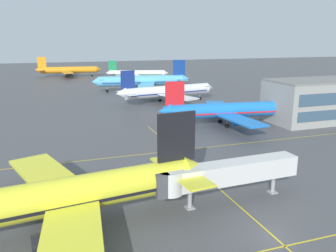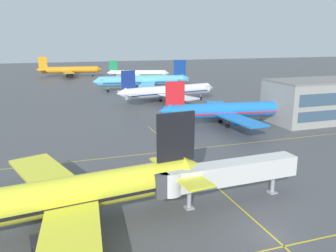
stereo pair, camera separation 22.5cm
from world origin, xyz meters
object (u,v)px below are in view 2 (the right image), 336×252
(airliner_third_row, at_px, (168,91))
(airliner_distant_taxiway, at_px, (69,70))
(jet_bridge, at_px, (217,174))
(airliner_second_row, at_px, (230,110))
(airliner_far_right_stand, at_px, (138,73))
(airliner_front_gate, at_px, (50,199))
(airliner_far_left_stand, at_px, (143,81))

(airliner_third_row, bearing_deg, airliner_distant_taxiway, 106.01)
(airliner_distant_taxiway, bearing_deg, jet_bridge, -86.61)
(airliner_second_row, height_order, jet_bridge, airliner_second_row)
(airliner_far_right_stand, xyz_separation_m, jet_bridge, (-22.85, -137.07, 0.63))
(airliner_front_gate, distance_m, jet_bridge, 20.40)
(airliner_distant_taxiway, bearing_deg, airliner_far_left_stand, -68.73)
(airliner_distant_taxiway, bearing_deg, airliner_far_right_stand, -40.17)
(airliner_second_row, relative_size, airliner_third_row, 0.99)
(airliner_far_left_stand, xyz_separation_m, airliner_distant_taxiway, (-25.60, 65.77, -0.45))
(airliner_front_gate, relative_size, airliner_far_left_stand, 0.99)
(airliner_distant_taxiway, distance_m, jet_bridge, 164.89)
(airliner_far_left_stand, relative_size, jet_bridge, 1.96)
(airliner_far_left_stand, bearing_deg, jet_bridge, -99.10)
(airliner_front_gate, height_order, jet_bridge, airliner_front_gate)
(airliner_second_row, distance_m, airliner_far_right_stand, 100.32)
(airliner_far_right_stand, relative_size, jet_bridge, 1.56)
(airliner_second_row, distance_m, jet_bridge, 42.66)
(airliner_front_gate, xyz_separation_m, jet_bridge, (20.38, 0.79, -0.17))
(airliner_second_row, height_order, airliner_far_right_stand, airliner_second_row)
(airliner_third_row, height_order, jet_bridge, airliner_third_row)
(airliner_far_left_stand, bearing_deg, airliner_third_row, -87.47)
(airliner_second_row, height_order, airliner_distant_taxiway, airliner_second_row)
(airliner_third_row, distance_m, jet_bridge, 73.11)
(airliner_second_row, bearing_deg, airliner_far_right_stand, 89.32)
(airliner_far_left_stand, bearing_deg, airliner_distant_taxiway, 111.27)
(airliner_distant_taxiway, bearing_deg, airliner_second_row, -76.19)
(airliner_far_left_stand, height_order, airliner_distant_taxiway, airliner_far_left_stand)
(airliner_second_row, relative_size, jet_bridge, 1.77)
(airliner_third_row, relative_size, airliner_far_right_stand, 1.14)
(airliner_far_left_stand, bearing_deg, airliner_second_row, -84.64)
(airliner_front_gate, distance_m, airliner_far_left_stand, 105.99)
(airliner_far_left_stand, distance_m, airliner_distant_taxiway, 70.58)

